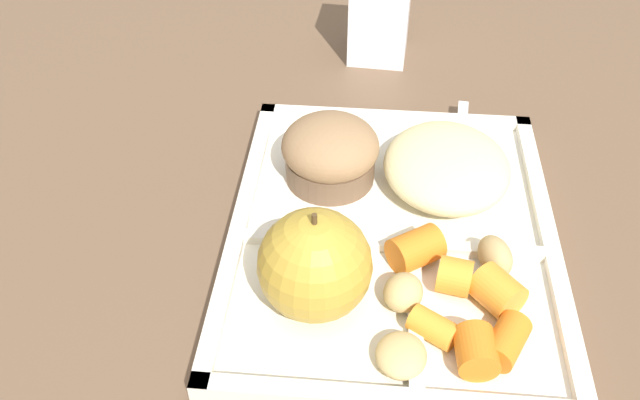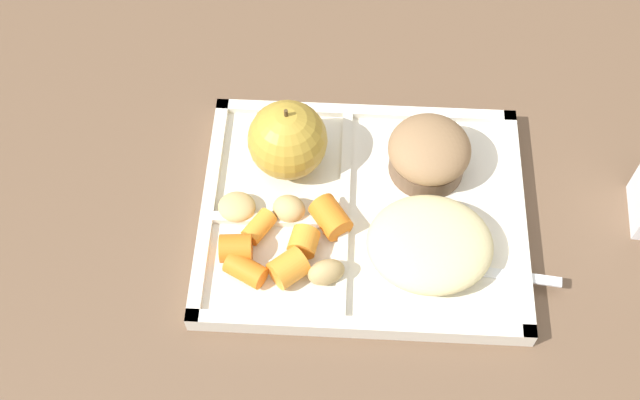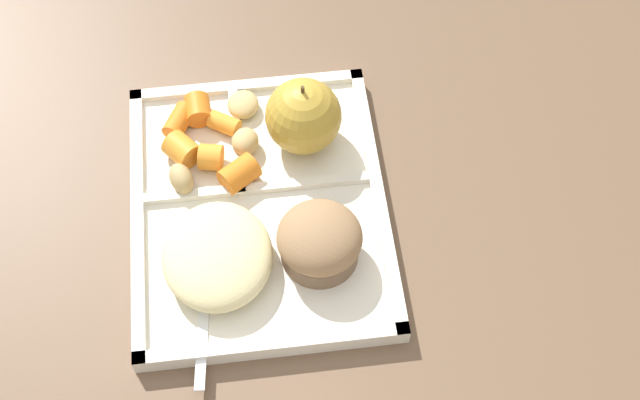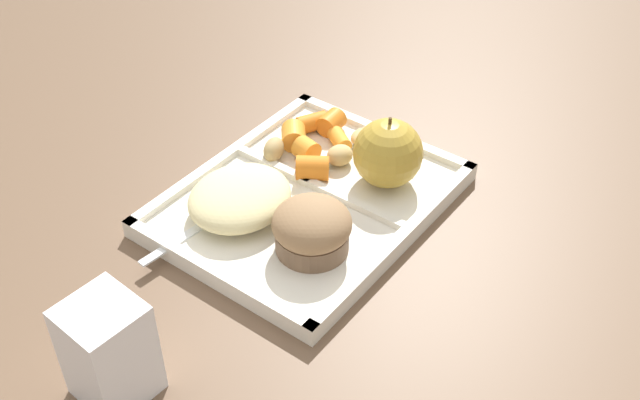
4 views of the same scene
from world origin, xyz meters
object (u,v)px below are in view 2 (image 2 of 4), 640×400
(lunch_tray, at_px, (362,214))
(plastic_fork, at_px, (475,271))
(bran_muffin, at_px, (429,153))
(green_apple, at_px, (288,140))

(lunch_tray, relative_size, plastic_fork, 2.21)
(bran_muffin, bearing_deg, plastic_fork, -68.70)
(bran_muffin, bearing_deg, green_apple, 180.00)
(lunch_tray, xyz_separation_m, green_apple, (-0.07, 0.05, 0.04))
(green_apple, bearing_deg, plastic_fork, -31.84)
(green_apple, distance_m, plastic_fork, 0.21)
(plastic_fork, bearing_deg, lunch_tray, 151.06)
(lunch_tray, distance_m, plastic_fork, 0.12)
(bran_muffin, height_order, plastic_fork, bran_muffin)
(lunch_tray, relative_size, bran_muffin, 3.87)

